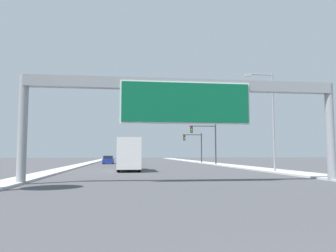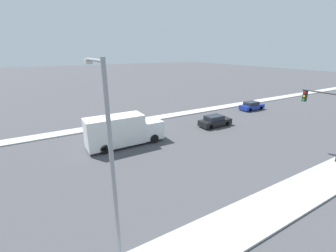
{
  "view_description": "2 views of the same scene",
  "coord_description": "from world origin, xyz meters",
  "views": [
    {
      "loc": [
        -3.7,
        -2.56,
        1.82
      ],
      "look_at": [
        0.0,
        26.99,
        4.33
      ],
      "focal_mm": 35.0,
      "sensor_mm": 36.0,
      "label": 1
    },
    {
      "loc": [
        18.35,
        25.3,
        9.87
      ],
      "look_at": [
        0.81,
        35.63,
        2.97
      ],
      "focal_mm": 24.0,
      "sensor_mm": 36.0,
      "label": 2
    }
  ],
  "objects": [
    {
      "name": "street_lamp_right",
      "position": [
        10.02,
        27.43,
        5.66
      ],
      "size": [
        2.86,
        0.28,
        9.65
      ],
      "color": "gray",
      "rests_on": "ground"
    },
    {
      "name": "median_strip_left",
      "position": [
        -10.75,
        60.0,
        0.07
      ],
      "size": [
        2.0,
        120.0,
        0.15
      ],
      "color": "#B9B9B9",
      "rests_on": "ground"
    },
    {
      "name": "car_far_left",
      "position": [
        -7.0,
        57.07,
        0.69
      ],
      "size": [
        1.85,
        4.45,
        1.45
      ],
      "color": "navy",
      "rests_on": "ground"
    },
    {
      "name": "truck_box_primary",
      "position": [
        -3.5,
        32.51,
        1.72
      ],
      "size": [
        2.35,
        8.33,
        3.39
      ],
      "color": "white",
      "rests_on": "ground"
    },
    {
      "name": "traffic_light_near_intersection",
      "position": [
        8.93,
        48.0,
        4.34
      ],
      "size": [
        4.32,
        0.32,
        6.47
      ],
      "color": "#2D2D30",
      "rests_on": "ground"
    },
    {
      "name": "car_mid_left",
      "position": [
        -3.5,
        45.56,
        0.71
      ],
      "size": [
        1.84,
        4.57,
        1.51
      ],
      "color": "black",
      "rests_on": "ground"
    }
  ]
}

